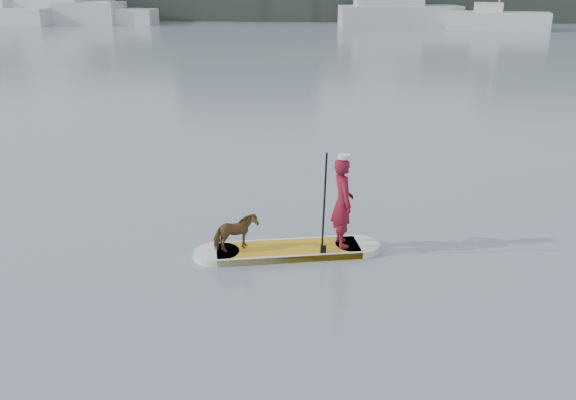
# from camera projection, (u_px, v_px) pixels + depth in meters

# --- Properties ---
(ground) EXTENTS (140.00, 140.00, 0.00)m
(ground) POSITION_uv_depth(u_px,v_px,m) (396.00, 237.00, 11.93)
(ground) COLOR slate
(ground) RESTS_ON ground
(paddleboard) EXTENTS (3.25, 1.31, 0.12)m
(paddleboard) POSITION_uv_depth(u_px,v_px,m) (288.00, 250.00, 11.25)
(paddleboard) COLOR #C69612
(paddleboard) RESTS_ON ground
(paddler) EXTENTS (0.51, 0.65, 1.58)m
(paddler) POSITION_uv_depth(u_px,v_px,m) (343.00, 202.00, 11.08)
(paddler) COLOR maroon
(paddler) RESTS_ON paddleboard
(white_cap) EXTENTS (0.22, 0.22, 0.07)m
(white_cap) POSITION_uv_depth(u_px,v_px,m) (344.00, 156.00, 10.79)
(white_cap) COLOR silver
(white_cap) RESTS_ON paddler
(dog) EXTENTS (0.82, 0.71, 0.64)m
(dog) POSITION_uv_depth(u_px,v_px,m) (236.00, 233.00, 11.00)
(dog) COLOR #58321E
(dog) RESTS_ON paddleboard
(paddle) EXTENTS (0.10, 0.30, 2.00)m
(paddle) POSITION_uv_depth(u_px,v_px,m) (324.00, 216.00, 10.77)
(paddle) COLOR black
(paddle) RESTS_ON ground
(sailboat_a) EXTENTS (8.86, 4.31, 12.33)m
(sailboat_a) POSITION_uv_depth(u_px,v_px,m) (7.00, 14.00, 56.49)
(sailboat_a) COLOR silver
(sailboat_a) RESTS_ON ground
(sailboat_b) EXTENTS (8.34, 3.00, 12.17)m
(sailboat_b) POSITION_uv_depth(u_px,v_px,m) (109.00, 14.00, 56.66)
(sailboat_b) COLOR silver
(sailboat_b) RESTS_ON ground
(sailboat_e) EXTENTS (8.33, 4.09, 11.57)m
(sailboat_e) POSITION_uv_depth(u_px,v_px,m) (497.00, 19.00, 51.52)
(sailboat_e) COLOR silver
(sailboat_e) RESTS_ON ground
(motor_yacht_a) EXTENTS (10.61, 4.52, 6.17)m
(motor_yacht_a) POSITION_uv_depth(u_px,v_px,m) (395.00, 5.00, 54.67)
(motor_yacht_a) COLOR silver
(motor_yacht_a) RESTS_ON ground
(motor_yacht_b) EXTENTS (10.75, 4.33, 6.95)m
(motor_yacht_b) POSITION_uv_depth(u_px,v_px,m) (57.00, 1.00, 57.01)
(motor_yacht_b) COLOR silver
(motor_yacht_b) RESTS_ON ground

